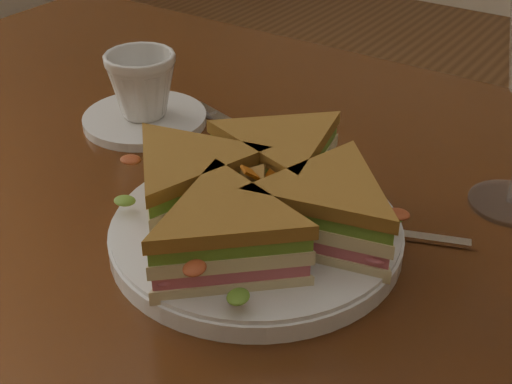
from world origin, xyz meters
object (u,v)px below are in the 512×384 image
Objects in this scene: spoon at (311,221)px; saucer at (145,119)px; table at (234,283)px; knife at (241,131)px; coffee_cup at (142,85)px; plate at (256,234)px; sandwich_wedges at (256,197)px.

spoon is 0.26m from saucer.
spoon is at bearing 5.09° from table.
table is 0.17m from knife.
saucer is at bearing 156.47° from table.
table is at bearing -17.68° from coffee_cup.
plate is 0.26m from saucer.
sandwich_wedges is (0.00, -0.00, 0.04)m from plate.
plate is 1.80× the size of saucer.
spoon is (0.03, 0.05, -0.04)m from sandwich_wedges.
table is 15.52× the size of coffee_cup.
plate is 3.20× the size of coffee_cup.
plate is (0.05, -0.04, 0.11)m from table.
plate is at bearing 90.00° from sandwich_wedges.
knife is at bearing 128.73° from sandwich_wedges.
spoon is at bearing 61.40° from plate.
saucer is at bearing 153.02° from plate.
spoon is (0.03, 0.05, -0.00)m from plate.
table is 6.82× the size of spoon.
table is 5.70× the size of knife.
knife is 0.12m from coffee_cup.
sandwich_wedges reaches higher than table.
spoon is 0.19m from knife.
coffee_cup is at bearing 153.02° from plate.
coffee_cup is (-0.17, 0.08, 0.14)m from table.
saucer is (-0.25, 0.07, 0.00)m from spoon.
plate is 1.18× the size of knife.
plate is 1.40× the size of spoon.
knife is at bearing 21.65° from saucer.
plate reaches higher than saucer.
spoon and saucer have the same top height.
plate is at bearing -138.64° from spoon.
spoon is at bearing -15.08° from saucer.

